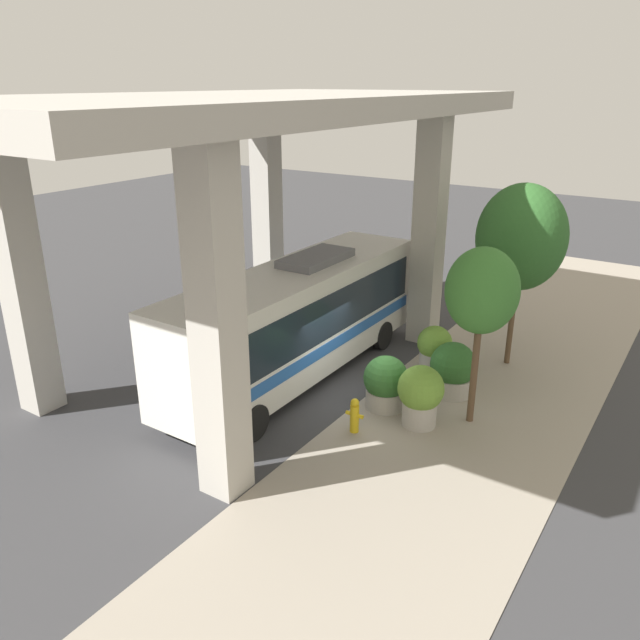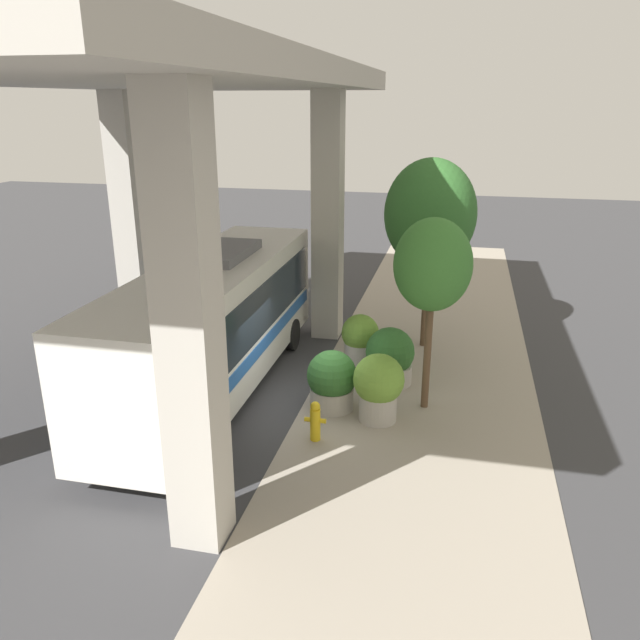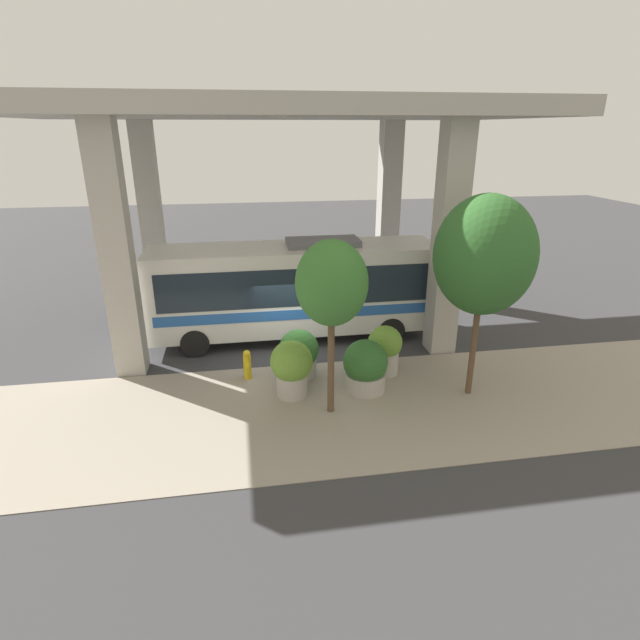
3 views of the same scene
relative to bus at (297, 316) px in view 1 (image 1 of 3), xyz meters
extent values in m
plane|color=#38383A|center=(-2.50, 0.34, -2.04)|extent=(80.00, 80.00, 0.00)
cube|color=gray|center=(-5.50, 0.34, -2.03)|extent=(6.00, 40.00, 0.02)
cube|color=#ADA89E|center=(-2.00, -4.99, 1.89)|extent=(0.90, 0.90, 7.86)
cube|color=#ADA89E|center=(-2.00, 5.66, 1.89)|extent=(0.90, 0.90, 7.86)
cube|color=#ADA89E|center=(5.00, -4.99, 1.89)|extent=(0.90, 0.90, 7.86)
cube|color=#ADA89E|center=(5.00, 5.66, 1.89)|extent=(0.90, 0.90, 7.86)
cube|color=#ADA89E|center=(1.50, 0.34, 6.12)|extent=(9.40, 18.65, 0.60)
cube|color=silver|center=(0.00, 0.01, -0.05)|extent=(2.55, 10.53, 3.07)
cube|color=#19232D|center=(0.00, 0.01, 0.32)|extent=(2.59, 9.69, 1.35)
cube|color=#2659A5|center=(0.00, 0.01, -0.66)|extent=(2.59, 10.00, 0.37)
cube|color=slate|center=(0.00, -1.05, 1.61)|extent=(1.28, 2.63, 0.24)
cylinder|color=black|center=(-1.20, 3.69, -1.54)|extent=(0.28, 1.00, 1.00)
cylinder|color=black|center=(1.20, 3.69, -1.54)|extent=(0.28, 1.00, 1.00)
cylinder|color=black|center=(-1.20, -3.42, -1.54)|extent=(0.28, 1.00, 1.00)
cylinder|color=black|center=(1.20, -3.42, -1.54)|extent=(0.28, 1.00, 1.00)
cylinder|color=gold|center=(-3.21, 1.93, -1.63)|extent=(0.24, 0.24, 0.81)
sphere|color=gold|center=(-3.21, 1.93, -1.16)|extent=(0.23, 0.23, 0.23)
cylinder|color=gold|center=(-3.39, 1.93, -1.51)|extent=(0.15, 0.11, 0.11)
cylinder|color=gold|center=(-3.03, 1.93, -1.51)|extent=(0.15, 0.11, 0.11)
cylinder|color=#ADA89E|center=(-4.52, -1.58, -1.75)|extent=(1.25, 1.25, 0.58)
sphere|color=#2D6028|center=(-4.52, -1.58, -1.09)|extent=(1.36, 1.36, 1.36)
sphere|color=#993F8C|center=(-4.36, -1.71, -1.28)|extent=(0.44, 0.44, 0.44)
cylinder|color=#ADA89E|center=(-3.26, 0.28, -1.74)|extent=(1.12, 1.12, 0.59)
sphere|color=#2D6028|center=(-3.26, 0.28, -1.10)|extent=(1.28, 1.28, 1.28)
sphere|color=#BF334C|center=(-3.12, 0.17, -1.29)|extent=(0.39, 0.39, 0.39)
cylinder|color=#ADA89E|center=(-4.50, 0.65, -1.65)|extent=(0.93, 0.93, 0.77)
sphere|color=olive|center=(-4.50, 0.65, -0.92)|extent=(1.26, 1.26, 1.26)
sphere|color=#993F8C|center=(-4.38, 0.56, -1.13)|extent=(0.33, 0.33, 0.33)
cylinder|color=#ADA89E|center=(-3.53, -2.48, -1.64)|extent=(0.91, 0.91, 0.79)
sphere|color=olive|center=(-3.53, -2.48, -0.95)|extent=(1.10, 1.10, 1.10)
sphere|color=orange|center=(-3.41, -2.57, -1.12)|extent=(0.32, 0.32, 0.32)
cylinder|color=brown|center=(-5.59, -0.33, -0.42)|extent=(0.19, 0.19, 3.23)
ellipsoid|color=#38722D|center=(-5.59, -0.33, 1.76)|extent=(1.90, 1.90, 2.27)
cylinder|color=brown|center=(-5.24, -4.64, -0.31)|extent=(0.18, 0.18, 3.44)
ellipsoid|color=#2D6028|center=(-5.24, -4.64, 2.24)|extent=(2.78, 2.78, 3.33)
camera|label=1|loc=(-10.45, 14.55, 6.78)|focal=35.00mm
camera|label=2|loc=(-6.18, 14.41, 5.48)|focal=35.00mm
camera|label=3|loc=(-17.66, 1.97, 5.49)|focal=28.00mm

